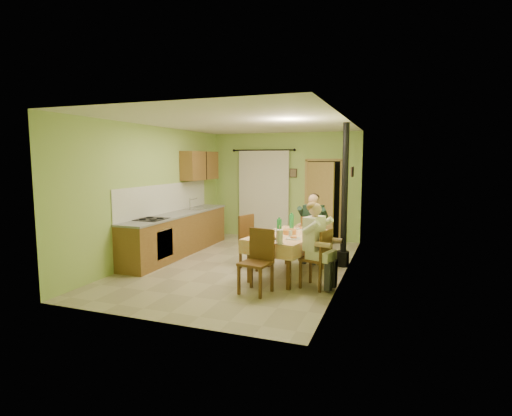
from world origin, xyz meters
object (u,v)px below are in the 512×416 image
at_px(chair_right, 316,270).
at_px(man_far, 313,220).
at_px(stove_flue, 344,215).
at_px(chair_left, 254,253).
at_px(dining_table, 288,255).
at_px(man_right, 316,235).
at_px(chair_near, 256,275).
at_px(chair_far, 312,248).

xyz_separation_m(chair_right, man_far, (-0.40, 1.61, 0.59)).
bearing_deg(man_far, chair_right, -73.05).
bearing_deg(stove_flue, chair_left, -157.15).
relative_size(dining_table, man_right, 1.34).
bearing_deg(chair_near, chair_right, -135.95).
bearing_deg(dining_table, man_right, -28.98).
bearing_deg(man_right, stove_flue, 6.06).
bearing_deg(man_right, man_far, 28.84).
bearing_deg(man_far, dining_table, -98.68).
height_order(chair_far, man_far, man_far).
height_order(dining_table, chair_right, chair_right).
xyz_separation_m(chair_right, chair_left, (-1.39, 0.83, 0.00)).
relative_size(chair_left, man_far, 0.74).
bearing_deg(man_right, chair_left, 74.44).
xyz_separation_m(chair_far, stove_flue, (0.63, -0.08, 0.73)).
height_order(chair_left, man_far, man_far).
relative_size(chair_far, man_right, 0.69).
distance_m(chair_far, chair_near, 2.21).
xyz_separation_m(chair_right, man_right, (-0.01, 0.00, 0.59)).
distance_m(chair_near, chair_right, 1.01).
bearing_deg(man_right, dining_table, 65.25).
relative_size(chair_far, chair_right, 0.99).
bearing_deg(chair_right, man_far, 29.26).
bearing_deg(dining_table, chair_left, 169.06).
distance_m(chair_right, chair_left, 1.62).
bearing_deg(man_far, man_right, -73.46).
bearing_deg(man_right, chair_far, 28.98).
bearing_deg(chair_left, man_far, 145.15).
height_order(chair_right, man_far, man_far).
bearing_deg(chair_left, dining_table, 84.97).
relative_size(chair_far, stove_flue, 0.34).
xyz_separation_m(chair_far, chair_near, (-0.44, -2.16, 0.00)).
bearing_deg(chair_far, stove_flue, -4.19).
bearing_deg(stove_flue, chair_right, -98.79).
bearing_deg(chair_right, man_right, 90.00).
height_order(chair_far, chair_near, chair_near).
bearing_deg(chair_near, man_right, -135.35).
relative_size(man_far, man_right, 1.00).
xyz_separation_m(dining_table, man_right, (0.61, -0.51, 0.50)).
relative_size(chair_near, man_right, 0.72).
distance_m(chair_near, chair_left, 1.50).
height_order(chair_near, man_right, man_right).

